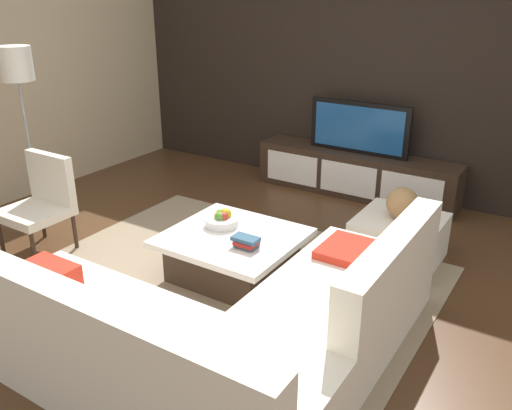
% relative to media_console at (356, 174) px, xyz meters
% --- Properties ---
extents(ground_plane, '(14.00, 14.00, 0.00)m').
position_rel_media_console_xyz_m(ground_plane, '(-0.00, -2.40, -0.25)').
color(ground_plane, '#4C301C').
extents(feature_wall_back, '(6.40, 0.12, 2.80)m').
position_rel_media_console_xyz_m(feature_wall_back, '(-0.00, 0.30, 1.15)').
color(feature_wall_back, black).
rests_on(feature_wall_back, ground).
extents(area_rug, '(3.18, 2.53, 0.01)m').
position_rel_media_console_xyz_m(area_rug, '(-0.10, -2.40, -0.24)').
color(area_rug, gray).
rests_on(area_rug, ground).
extents(media_console, '(2.31, 0.44, 0.50)m').
position_rel_media_console_xyz_m(media_console, '(0.00, 0.00, 0.00)').
color(media_console, '#332319').
rests_on(media_console, ground).
extents(television, '(1.14, 0.06, 0.57)m').
position_rel_media_console_xyz_m(television, '(-0.00, 0.00, 0.54)').
color(television, black).
rests_on(television, media_console).
extents(sectional_couch, '(2.36, 2.33, 0.82)m').
position_rel_media_console_xyz_m(sectional_couch, '(0.51, -3.28, 0.03)').
color(sectional_couch, silver).
rests_on(sectional_couch, ground).
extents(coffee_table, '(1.04, 0.96, 0.38)m').
position_rel_media_console_xyz_m(coffee_table, '(-0.10, -2.30, -0.05)').
color(coffee_table, '#332319').
rests_on(coffee_table, ground).
extents(accent_chair_near, '(0.54, 0.51, 0.87)m').
position_rel_media_console_xyz_m(accent_chair_near, '(-1.83, -2.77, 0.24)').
color(accent_chair_near, '#332319').
rests_on(accent_chair_near, ground).
extents(floor_lamp, '(0.30, 0.30, 1.72)m').
position_rel_media_console_xyz_m(floor_lamp, '(-2.52, -2.35, 1.19)').
color(floor_lamp, '#A5A5AA').
rests_on(floor_lamp, ground).
extents(ottoman, '(0.70, 0.70, 0.40)m').
position_rel_media_console_xyz_m(ottoman, '(0.94, -1.28, -0.05)').
color(ottoman, silver).
rests_on(ottoman, ground).
extents(fruit_bowl, '(0.28, 0.28, 0.14)m').
position_rel_media_console_xyz_m(fruit_bowl, '(-0.28, -2.19, 0.18)').
color(fruit_bowl, silver).
rests_on(fruit_bowl, coffee_table).
extents(decorative_ball, '(0.27, 0.27, 0.27)m').
position_rel_media_console_xyz_m(decorative_ball, '(0.94, -1.28, 0.29)').
color(decorative_ball, '#997247').
rests_on(decorative_ball, ottoman).
extents(book_stack, '(0.21, 0.14, 0.09)m').
position_rel_media_console_xyz_m(book_stack, '(0.11, -2.42, 0.18)').
color(book_stack, '#2D516B').
rests_on(book_stack, coffee_table).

